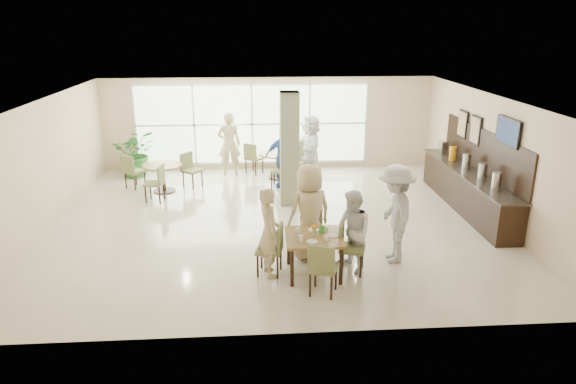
{
  "coord_description": "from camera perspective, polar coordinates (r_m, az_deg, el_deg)",
  "views": [
    {
      "loc": [
        -0.48,
        -11.0,
        4.38
      ],
      "look_at": [
        0.2,
        -1.2,
        1.1
      ],
      "focal_mm": 32.0,
      "sensor_mm": 36.0,
      "label": 1
    }
  ],
  "objects": [
    {
      "name": "framed_art_a",
      "position": [
        13.41,
        20.12,
        6.46
      ],
      "size": [
        0.05,
        0.55,
        0.7
      ],
      "color": "black",
      "rests_on": "ground"
    },
    {
      "name": "buffet_counter",
      "position": [
        13.19,
        19.36,
        0.51
      ],
      "size": [
        0.64,
        4.7,
        1.95
      ],
      "color": "black",
      "rests_on": "ground"
    },
    {
      "name": "wall_tv",
      "position": [
        11.94,
        23.25,
        6.2
      ],
      "size": [
        0.06,
        1.0,
        0.58
      ],
      "color": "black",
      "rests_on": "ground"
    },
    {
      "name": "framed_art_b",
      "position": [
        14.13,
        18.84,
        7.16
      ],
      "size": [
        0.05,
        0.55,
        0.7
      ],
      "color": "black",
      "rests_on": "ground"
    },
    {
      "name": "adult_a",
      "position": [
        14.07,
        -0.57,
        3.88
      ],
      "size": [
        1.11,
        0.84,
        1.68
      ],
      "primitive_type": "imported",
      "rotation": [
        0.0,
        0.0,
        -0.33
      ],
      "color": "#3D5FB7",
      "rests_on": "ground"
    },
    {
      "name": "potted_plant",
      "position": [
        15.75,
        -16.52,
        4.19
      ],
      "size": [
        1.5,
        1.5,
        1.41
      ],
      "primitive_type": "imported",
      "rotation": [
        0.0,
        0.0,
        0.21
      ],
      "color": "#2B6C2C",
      "rests_on": "ground"
    },
    {
      "name": "main_table",
      "position": [
        9.21,
        2.91,
        -5.38
      ],
      "size": [
        1.01,
        1.01,
        0.75
      ],
      "color": "brown",
      "rests_on": "ground"
    },
    {
      "name": "column",
      "position": [
        12.59,
        0.16,
        4.77
      ],
      "size": [
        0.45,
        0.45,
        2.8
      ],
      "primitive_type": "cube",
      "color": "#697350",
      "rests_on": "ground"
    },
    {
      "name": "teen_standing",
      "position": [
        9.83,
        11.81,
        -2.39
      ],
      "size": [
        0.77,
        1.26,
        1.89
      ],
      "primitive_type": "imported",
      "rotation": [
        0.0,
        0.0,
        -1.62
      ],
      "color": "#ADAEB0",
      "rests_on": "ground"
    },
    {
      "name": "ground",
      "position": [
        11.85,
        -1.37,
        -3.23
      ],
      "size": [
        10.0,
        10.0,
        0.0
      ],
      "primitive_type": "plane",
      "color": "beige",
      "rests_on": "ground"
    },
    {
      "name": "round_table_right",
      "position": [
        14.96,
        -1.08,
        3.74
      ],
      "size": [
        1.13,
        1.13,
        0.75
      ],
      "color": "brown",
      "rests_on": "ground"
    },
    {
      "name": "chairs_table_right",
      "position": [
        14.98,
        -0.96,
        3.35
      ],
      "size": [
        2.15,
        1.99,
        0.95
      ],
      "color": "olive",
      "rests_on": "ground"
    },
    {
      "name": "window_bank",
      "position": [
        15.75,
        -3.99,
        7.51
      ],
      "size": [
        7.0,
        0.04,
        7.0
      ],
      "color": "silver",
      "rests_on": "ground"
    },
    {
      "name": "room_shell",
      "position": [
        11.33,
        -1.43,
        4.79
      ],
      "size": [
        10.0,
        10.0,
        10.0
      ],
      "color": "white",
      "rests_on": "ground"
    },
    {
      "name": "teen_left",
      "position": [
        9.12,
        -2.12,
        -4.5
      ],
      "size": [
        0.54,
        0.68,
        1.65
      ],
      "primitive_type": "imported",
      "rotation": [
        0.0,
        0.0,
        1.84
      ],
      "color": "tan",
      "rests_on": "ground"
    },
    {
      "name": "round_table_left",
      "position": [
        14.14,
        -13.72,
        2.26
      ],
      "size": [
        1.06,
        1.06,
        0.75
      ],
      "color": "brown",
      "rests_on": "ground"
    },
    {
      "name": "adult_b",
      "position": [
        14.89,
        2.55,
        5.01
      ],
      "size": [
        0.75,
        1.71,
        1.84
      ],
      "primitive_type": "imported",
      "rotation": [
        0.0,
        0.0,
        -1.58
      ],
      "color": "white",
      "rests_on": "ground"
    },
    {
      "name": "adult_standing",
      "position": [
        15.28,
        -6.56,
        5.33
      ],
      "size": [
        0.7,
        0.47,
        1.88
      ],
      "primitive_type": "imported",
      "rotation": [
        0.0,
        0.0,
        3.17
      ],
      "color": "tan",
      "rests_on": "ground"
    },
    {
      "name": "chairs_main_table",
      "position": [
        9.33,
        2.89,
        -6.31
      ],
      "size": [
        2.05,
        2.07,
        0.95
      ],
      "color": "olive",
      "rests_on": "ground"
    },
    {
      "name": "tabletop_clutter",
      "position": [
        9.14,
        3.08,
        -4.56
      ],
      "size": [
        0.75,
        0.73,
        0.21
      ],
      "color": "white",
      "rests_on": "main_table"
    },
    {
      "name": "chairs_table_left",
      "position": [
        14.13,
        -13.98,
        1.86
      ],
      "size": [
        2.2,
        1.73,
        0.95
      ],
      "color": "olive",
      "rests_on": "ground"
    },
    {
      "name": "teen_right",
      "position": [
        9.35,
        7.18,
        -4.42
      ],
      "size": [
        0.83,
        0.91,
        1.53
      ],
      "primitive_type": "imported",
      "rotation": [
        0.0,
        0.0,
        -1.17
      ],
      "color": "white",
      "rests_on": "ground"
    },
    {
      "name": "teen_far",
      "position": [
        9.76,
        2.39,
        -2.24
      ],
      "size": [
        1.03,
        0.81,
        1.87
      ],
      "primitive_type": "imported",
      "rotation": [
        0.0,
        0.0,
        3.54
      ],
      "color": "tan",
      "rests_on": "ground"
    }
  ]
}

